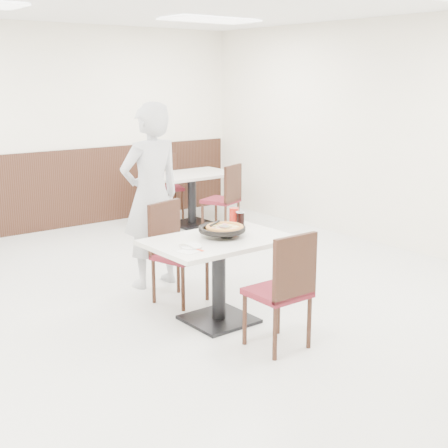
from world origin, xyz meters
TOP-DOWN VIEW (x-y plane):
  - floor at (0.00, 0.00)m, footprint 7.00×7.00m
  - wall_back at (0.00, 3.50)m, footprint 6.00×0.04m
  - wall_right at (3.00, 0.00)m, footprint 0.04×7.00m
  - wainscot_back at (0.00, 3.48)m, footprint 5.90×0.03m
  - fluo_panel_d at (1.50, 1.80)m, footprint 1.20×0.60m
  - main_table at (-0.23, -0.63)m, footprint 1.26×0.90m
  - chair_near at (-0.19, -1.33)m, footprint 0.42×0.42m
  - chair_far at (-0.22, -0.01)m, footprint 0.52×0.52m
  - trivet at (-0.15, -0.64)m, footprint 0.12×0.12m
  - pizza_pan at (-0.17, -0.60)m, footprint 0.35×0.35m
  - pizza at (-0.14, -0.60)m, footprint 0.35×0.35m
  - pizza_server at (-0.15, -0.61)m, footprint 0.09×0.10m
  - napkin at (-0.66, -0.80)m, footprint 0.17×0.17m
  - side_plate at (-0.58, -0.73)m, footprint 0.19×0.19m
  - fork at (-0.61, -0.75)m, footprint 0.03×0.15m
  - cola_glass at (0.20, -0.40)m, footprint 0.08×0.08m
  - red_cup at (0.19, -0.31)m, footprint 0.10×0.10m
  - diner_person at (-0.16, 0.57)m, footprint 0.69×0.46m
  - bg_table_right at (1.69, 2.52)m, footprint 1.22×0.84m
  - bg_chair_right_near at (1.72, 1.88)m, footprint 0.55×0.55m
  - bg_chair_right_far at (1.68, 3.14)m, footprint 0.52×0.52m

SIDE VIEW (x-z plane):
  - floor at x=0.00m, z-range 0.00..0.00m
  - main_table at x=-0.23m, z-range 0.00..0.75m
  - bg_table_right at x=1.69m, z-range 0.00..0.75m
  - chair_near at x=-0.19m, z-range 0.00..0.95m
  - chair_far at x=-0.22m, z-range 0.00..0.95m
  - bg_chair_right_near at x=1.72m, z-range 0.00..0.95m
  - bg_chair_right_far at x=1.68m, z-range 0.00..0.95m
  - wainscot_back at x=0.00m, z-range 0.00..1.10m
  - napkin at x=-0.66m, z-range 0.75..0.75m
  - side_plate at x=-0.58m, z-range 0.75..0.77m
  - trivet at x=-0.15m, z-range 0.75..0.79m
  - fork at x=-0.61m, z-range 0.77..0.77m
  - pizza_pan at x=-0.17m, z-range 0.79..0.80m
  - pizza at x=-0.14m, z-range 0.80..0.82m
  - cola_glass at x=0.20m, z-range 0.75..0.88m
  - red_cup at x=0.19m, z-range 0.75..0.91m
  - pizza_server at x=-0.15m, z-range 0.84..0.84m
  - diner_person at x=-0.16m, z-range 0.00..1.86m
  - wall_back at x=0.00m, z-range 0.00..2.80m
  - wall_right at x=3.00m, z-range 0.00..2.80m
  - fluo_panel_d at x=1.50m, z-range 2.77..2.79m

